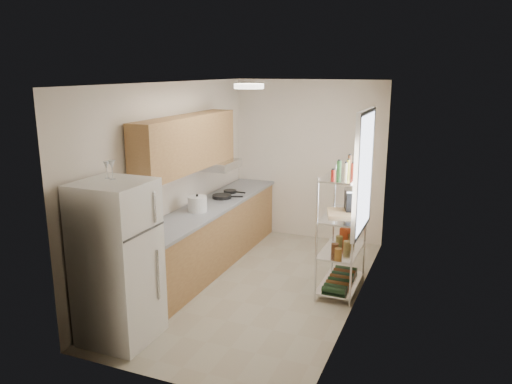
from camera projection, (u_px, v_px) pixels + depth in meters
room at (259, 190)px, 6.19m from camera, size 2.52×4.42×2.62m
counter_run at (210, 235)px, 7.12m from camera, size 0.63×3.51×0.90m
upper_cabinets at (187, 143)px, 6.54m from camera, size 0.33×2.20×0.72m
range_hood at (218, 165)px, 7.34m from camera, size 0.50×0.60×0.12m
window at (364, 172)px, 5.99m from camera, size 0.06×1.00×1.46m
bakers_rack at (343, 207)px, 6.13m from camera, size 0.45×0.90×1.73m
ceiling_dome at (249, 86)px, 5.61m from camera, size 0.34×0.34×0.05m
refrigerator at (117, 262)px, 5.08m from camera, size 0.70×0.70×1.69m
wine_glass_a at (107, 170)px, 4.98m from camera, size 0.06×0.06×0.18m
wine_glass_b at (112, 170)px, 4.94m from camera, size 0.07×0.07×0.19m
rice_cooker at (197, 204)px, 6.66m from camera, size 0.26×0.26×0.21m
frying_pan_large at (222, 197)px, 7.37m from camera, size 0.37×0.37×0.05m
frying_pan_small at (230, 191)px, 7.69m from camera, size 0.21×0.21×0.04m
cutting_board at (341, 213)px, 6.17m from camera, size 0.43×0.49×0.03m
espresso_machine at (352, 201)px, 6.22m from camera, size 0.24×0.29×0.30m
storage_bag at (346, 234)px, 6.55m from camera, size 0.16×0.18×0.18m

